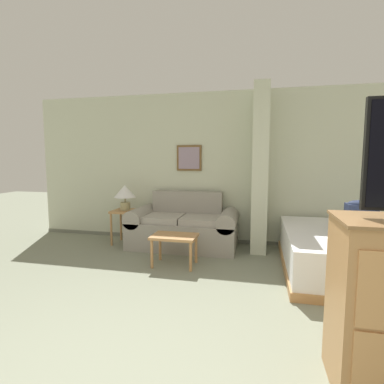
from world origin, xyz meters
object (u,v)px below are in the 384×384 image
Objects in this scene: coffee_table at (174,240)px; backpack at (361,218)px; couch at (184,227)px; table_lamp at (125,193)px; bed at (346,252)px.

backpack is at bearing 2.21° from coffee_table.
backpack is (2.42, -0.79, 0.42)m from couch.
couch is 2.90× the size of coffee_table.
couch is at bearing 161.94° from backpack.
table_lamp is at bearing 142.70° from coffee_table.
bed is at bearing -14.98° from couch.
backpack is (3.45, -0.77, -0.13)m from table_lamp.
table_lamp reaches higher than couch.
couch is 2.58m from backpack.
couch reaches higher than bed.
table_lamp is 3.46m from bed.
backpack is at bearing -12.52° from table_lamp.
table_lamp is at bearing -178.66° from couch.
bed is 0.52m from backpack.
backpack is (2.33, 0.09, 0.39)m from coffee_table.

